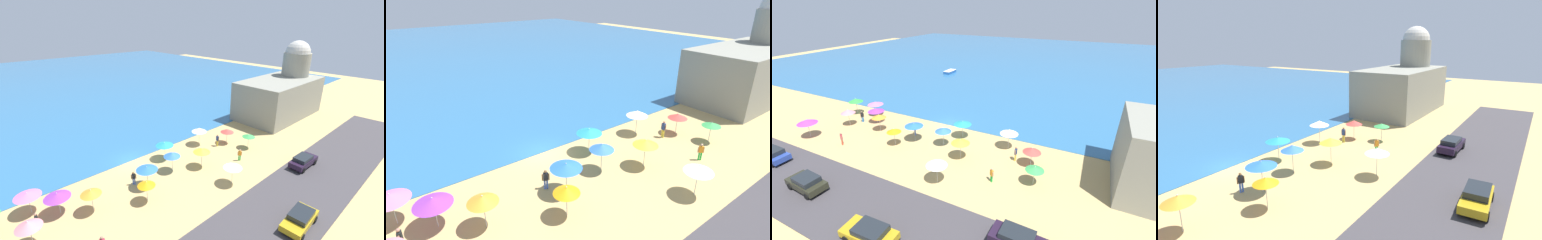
% 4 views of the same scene
% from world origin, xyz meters
% --- Properties ---
extents(ground_plane, '(160.00, 160.00, 0.00)m').
position_xyz_m(ground_plane, '(0.00, 0.00, 0.00)').
color(ground_plane, tan).
extents(sea, '(150.00, 110.00, 0.05)m').
position_xyz_m(sea, '(0.00, 55.00, 0.03)').
color(sea, '#2B6292').
rests_on(sea, ground_plane).
extents(beach_umbrella_0, '(2.08, 2.08, 2.55)m').
position_xyz_m(beach_umbrella_0, '(5.71, -11.93, 2.23)').
color(beach_umbrella_0, '#B2B2B7').
rests_on(beach_umbrella_0, ground_plane).
extents(beach_umbrella_1, '(2.10, 2.10, 2.57)m').
position_xyz_m(beach_umbrella_1, '(5.75, -7.11, 2.25)').
color(beach_umbrella_1, '#B2B2B7').
rests_on(beach_umbrella_1, ground_plane).
extents(beach_umbrella_2, '(2.00, 2.00, 2.51)m').
position_xyz_m(beach_umbrella_2, '(-12.67, -6.54, 2.17)').
color(beach_umbrella_2, '#B2B2B7').
rests_on(beach_umbrella_2, ground_plane).
extents(beach_umbrella_3, '(1.77, 1.77, 2.35)m').
position_xyz_m(beach_umbrella_3, '(-2.87, -8.12, 2.06)').
color(beach_umbrella_3, '#B2B2B7').
rests_on(beach_umbrella_3, ground_plane).
extents(beach_umbrella_4, '(1.79, 1.79, 2.11)m').
position_xyz_m(beach_umbrella_4, '(14.16, -8.01, 1.86)').
color(beach_umbrella_4, '#B2B2B7').
rests_on(beach_umbrella_4, ground_plane).
extents(beach_umbrella_6, '(2.31, 2.31, 2.39)m').
position_xyz_m(beach_umbrella_6, '(3.62, -2.47, 2.11)').
color(beach_umbrella_6, '#B2B2B7').
rests_on(beach_umbrella_6, ground_plane).
extents(beach_umbrella_7, '(2.35, 2.35, 2.50)m').
position_xyz_m(beach_umbrella_7, '(-1.43, -6.02, 2.25)').
color(beach_umbrella_7, '#B2B2B7').
rests_on(beach_umbrella_7, ground_plane).
extents(beach_umbrella_8, '(1.92, 1.92, 2.47)m').
position_xyz_m(beach_umbrella_8, '(-7.45, -5.88, 2.17)').
color(beach_umbrella_8, '#B2B2B7').
rests_on(beach_umbrella_8, ground_plane).
extents(beach_umbrella_10, '(2.36, 2.36, 2.28)m').
position_xyz_m(beach_umbrella_10, '(-9.85, -3.99, 1.99)').
color(beach_umbrella_10, '#B2B2B7').
rests_on(beach_umbrella_10, ground_plane).
extents(beach_umbrella_11, '(2.17, 2.17, 2.61)m').
position_xyz_m(beach_umbrella_11, '(9.84, -2.48, 2.27)').
color(beach_umbrella_11, '#B2B2B7').
rests_on(beach_umbrella_11, ground_plane).
extents(beach_umbrella_12, '(2.36, 2.36, 2.33)m').
position_xyz_m(beach_umbrella_12, '(-11.83, -2.09, 2.05)').
color(beach_umbrella_12, '#B2B2B7').
rests_on(beach_umbrella_12, ground_plane).
extents(beach_umbrella_13, '(2.00, 2.00, 2.52)m').
position_xyz_m(beach_umbrella_13, '(2.48, -5.42, 2.20)').
color(beach_umbrella_13, '#B2B2B7').
rests_on(beach_umbrella_13, ground_plane).
extents(beach_umbrella_14, '(1.93, 1.93, 2.26)m').
position_xyz_m(beach_umbrella_14, '(13.15, -4.94, 1.95)').
color(beach_umbrella_14, '#B2B2B7').
rests_on(beach_umbrella_14, ground_plane).
extents(bather_0, '(0.46, 0.40, 1.59)m').
position_xyz_m(bather_0, '(10.40, -9.41, 0.89)').
color(bather_0, green).
rests_on(bather_0, ground_plane).
extents(bather_2, '(0.52, 0.36, 1.60)m').
position_xyz_m(bather_2, '(-2.39, -4.75, 0.90)').
color(bather_2, '#4267C8').
rests_on(bather_2, ground_plane).
extents(bather_3, '(0.22, 0.57, 1.76)m').
position_xyz_m(bather_3, '(11.39, -4.68, 0.99)').
color(bather_3, gold).
rests_on(bather_3, ground_plane).
extents(bather_4, '(0.30, 0.56, 1.70)m').
position_xyz_m(bather_4, '(-11.91, -4.86, 0.96)').
color(bather_4, '#2E71BD').
rests_on(bather_4, ground_plane).
extents(parked_car_2, '(4.31, 1.93, 1.42)m').
position_xyz_m(parked_car_2, '(14.92, -15.66, 0.82)').
color(parked_car_2, black).
rests_on(parked_car_2, coastal_road).
extents(parked_car_3, '(4.29, 2.13, 1.37)m').
position_xyz_m(parked_car_3, '(5.05, -20.01, 0.79)').
color(parked_car_3, '#B39019').
rests_on(parked_car_3, coastal_road).
extents(harbor_fortress, '(17.25, 9.01, 13.52)m').
position_xyz_m(harbor_fortress, '(30.88, -3.66, 4.38)').
color(harbor_fortress, gray).
rests_on(harbor_fortress, ground_plane).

